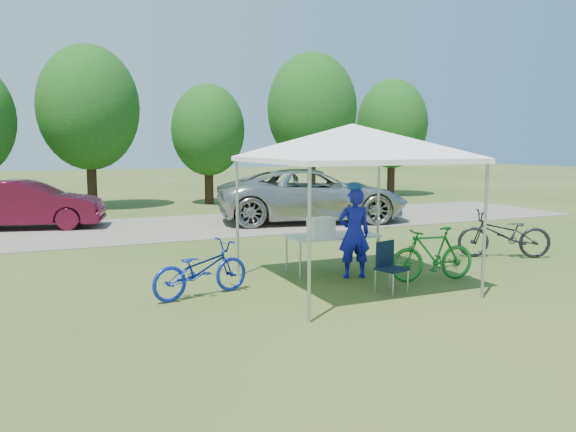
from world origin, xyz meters
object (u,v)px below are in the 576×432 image
object	(u,v)px
cooler	(321,227)
bike_blue	(201,269)
folding_table	(333,237)
bike_dark	(504,234)
sedan	(27,205)
cyclist	(354,233)
folding_chair	(388,262)
minivan	(312,195)
bike_green	(432,254)

from	to	relation	value
cooler	bike_blue	xyz separation A→B (m)	(-2.46, -0.67, -0.44)
folding_table	bike_dark	distance (m)	4.00
bike_blue	sedan	distance (m)	9.41
cyclist	bike_blue	world-z (taller)	cyclist
folding_chair	minivan	bearing A→B (deg)	56.16
bike_green	minivan	world-z (taller)	minivan
cyclist	sedan	size ratio (longest dim) A/B	0.39
bike_dark	folding_chair	bearing A→B (deg)	-42.50
cooler	sedan	size ratio (longest dim) A/B	0.11
folding_table	minivan	size ratio (longest dim) A/B	0.29
cooler	bike_blue	bearing A→B (deg)	-164.72
bike_green	sedan	size ratio (longest dim) A/B	0.38
folding_chair	bike_green	world-z (taller)	bike_green
folding_chair	sedan	xyz separation A→B (m)	(-5.55, 9.93, 0.22)
folding_chair	bike_blue	bearing A→B (deg)	146.40
bike_dark	sedan	world-z (taller)	sedan
bike_blue	folding_table	bearing A→B (deg)	-90.76
folding_chair	minivan	world-z (taller)	minivan
folding_chair	bike_dark	world-z (taller)	bike_dark
cyclist	minivan	xyz separation A→B (m)	(2.59, 7.00, 0.03)
bike_blue	bike_green	xyz separation A→B (m)	(4.01, -0.62, 0.04)
cooler	bike_green	world-z (taller)	cooler
folding_table	cyclist	bearing A→B (deg)	-74.35
folding_table	folding_chair	bearing A→B (deg)	-83.28
folding_table	cooler	bearing A→B (deg)	-180.00
minivan	sedan	xyz separation A→B (m)	(-8.10, 1.88, -0.13)
folding_table	cooler	xyz separation A→B (m)	(-0.25, -0.00, 0.22)
folding_table	bike_green	world-z (taller)	bike_green
folding_chair	sedan	world-z (taller)	sedan
folding_table	folding_chair	xyz separation A→B (m)	(0.19, -1.58, -0.19)
folding_table	sedan	distance (m)	9.93
cyclist	bike_dark	xyz separation A→B (m)	(3.84, 0.29, -0.30)
bike_blue	minivan	size ratio (longest dim) A/B	0.28
folding_table	minivan	world-z (taller)	minivan
folding_table	bike_dark	world-z (taller)	bike_dark
folding_chair	bike_green	distance (m)	1.15
sedan	minivan	bearing A→B (deg)	-90.06
cyclist	cooler	bearing A→B (deg)	-38.29
cyclist	folding_table	bearing A→B (deg)	-59.64
cyclist	sedan	bearing A→B (deg)	-43.45
bike_green	bike_dark	world-z (taller)	bike_dark
bike_green	minivan	bearing A→B (deg)	178.18
folding_chair	bike_dark	distance (m)	4.03
folding_table	bike_dark	bearing A→B (deg)	-3.46
bike_dark	cooler	bearing A→B (deg)	-65.14
folding_chair	bike_dark	xyz separation A→B (m)	(3.80, 1.34, 0.03)
bike_dark	minivan	distance (m)	6.84
folding_chair	bike_green	size ratio (longest dim) A/B	0.51
folding_table	cyclist	world-z (taller)	cyclist
bike_blue	cyclist	bearing A→B (deg)	-101.78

